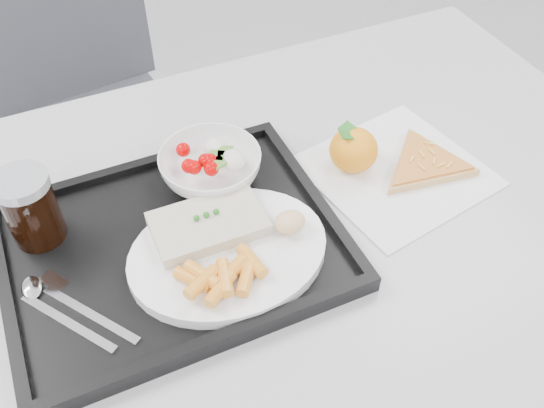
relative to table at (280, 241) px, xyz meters
name	(u,v)px	position (x,y,z in m)	size (l,w,h in m)	color
table	(280,241)	(0.00, 0.00, 0.00)	(1.20, 0.80, 0.75)	#B2B2B5
chair	(82,93)	(-0.18, 0.73, -0.15)	(0.47, 0.47, 0.93)	#3D3E45
tray	(172,247)	(-0.17, -0.01, 0.08)	(0.45, 0.35, 0.03)	black
dinner_plate	(228,253)	(-0.10, -0.06, 0.09)	(0.27, 0.27, 0.02)	white
fish_fillet	(208,224)	(-0.11, -0.01, 0.11)	(0.15, 0.09, 0.03)	beige
bread_roll	(290,222)	(-0.02, -0.06, 0.12)	(0.05, 0.05, 0.03)	tan
salad_bowl	(210,167)	(-0.07, 0.09, 0.11)	(0.15, 0.15, 0.05)	white
cola_glass	(30,207)	(-0.33, 0.09, 0.14)	(0.07, 0.07, 0.11)	black
cutlery	(61,305)	(-0.32, -0.04, 0.08)	(0.13, 0.16, 0.01)	silver
napkin	(396,172)	(0.20, 0.00, 0.07)	(0.29, 0.28, 0.00)	white
tangerine	(354,150)	(0.14, 0.04, 0.10)	(0.08, 0.08, 0.07)	orange
pizza_slice	(425,164)	(0.25, -0.01, 0.08)	(0.23, 0.23, 0.02)	tan
carrot_pile	(223,276)	(-0.13, -0.11, 0.11)	(0.11, 0.08, 0.03)	orange
salad_contents	(214,159)	(-0.06, 0.10, 0.12)	(0.09, 0.08, 0.03)	#BE0000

